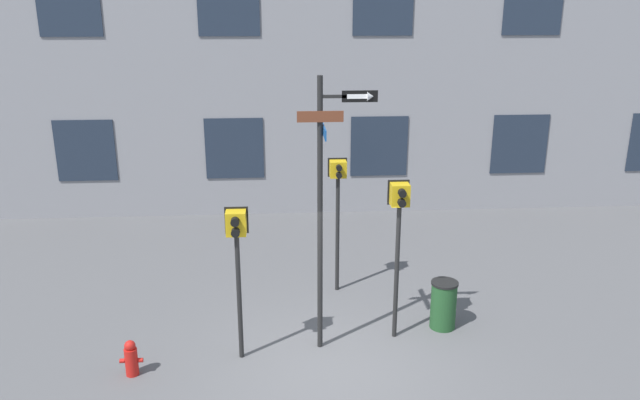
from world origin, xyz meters
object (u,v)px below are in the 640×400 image
object	(u,v)px
street_sign_pole	(324,196)
pedestrian_signal_right	(399,219)
trash_bin	(443,305)
pedestrian_signal_left	(237,243)
fire_hydrant	(131,358)
pedestrian_signal_across	(338,190)

from	to	relation	value
street_sign_pole	pedestrian_signal_right	size ratio (longest dim) A/B	1.62
pedestrian_signal_right	trash_bin	size ratio (longest dim) A/B	3.17
pedestrian_signal_left	trash_bin	world-z (taller)	pedestrian_signal_left
street_sign_pole	fire_hydrant	size ratio (longest dim) A/B	7.63
street_sign_pole	fire_hydrant	bearing A→B (deg)	-168.11
fire_hydrant	pedestrian_signal_left	bearing A→B (deg)	13.33
fire_hydrant	trash_bin	size ratio (longest dim) A/B	0.67
pedestrian_signal_left	pedestrian_signal_across	size ratio (longest dim) A/B	0.94
pedestrian_signal_left	pedestrian_signal_right	bearing A→B (deg)	10.64
pedestrian_signal_left	pedestrian_signal_right	xyz separation A→B (m)	(2.71, 0.51, 0.17)
street_sign_pole	pedestrian_signal_across	bearing A→B (deg)	78.97
pedestrian_signal_right	trash_bin	xyz separation A→B (m)	(0.95, 0.27, -1.79)
pedestrian_signal_across	fire_hydrant	world-z (taller)	pedestrian_signal_across
pedestrian_signal_across	trash_bin	world-z (taller)	pedestrian_signal_across
street_sign_pole	fire_hydrant	distance (m)	4.05
pedestrian_signal_right	fire_hydrant	world-z (taller)	pedestrian_signal_right
pedestrian_signal_across	fire_hydrant	size ratio (longest dim) A/B	4.56
pedestrian_signal_right	trash_bin	bearing A→B (deg)	16.02
pedestrian_signal_across	pedestrian_signal_right	bearing A→B (deg)	-66.53
pedestrian_signal_across	trash_bin	distance (m)	3.00
pedestrian_signal_across	street_sign_pole	bearing A→B (deg)	-101.03
street_sign_pole	pedestrian_signal_across	world-z (taller)	street_sign_pole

